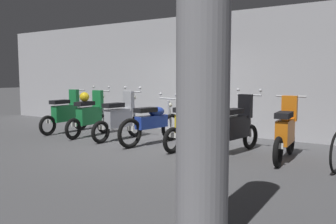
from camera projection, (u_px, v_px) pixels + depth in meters
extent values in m
plane|color=#4C4C4F|center=(145.00, 146.00, 7.92)|extent=(80.00, 80.00, 0.00)
cube|color=#ADADB2|center=(200.00, 74.00, 9.87)|extent=(16.00, 0.30, 3.19)
torus|color=black|center=(81.00, 121.00, 10.25)|extent=(0.09, 0.53, 0.53)
torus|color=black|center=(48.00, 125.00, 9.29)|extent=(0.09, 0.53, 0.53)
cube|color=#197238|center=(65.00, 113.00, 9.74)|extent=(0.22, 0.74, 0.44)
cube|color=#197238|center=(74.00, 98.00, 9.99)|extent=(0.28, 0.12, 0.48)
cube|color=black|center=(60.00, 102.00, 9.58)|extent=(0.24, 0.52, 0.10)
cylinder|color=#B7BABF|center=(78.00, 90.00, 10.09)|extent=(0.56, 0.04, 0.04)
cylinder|color=#B7BABF|center=(79.00, 106.00, 10.17)|extent=(0.06, 0.15, 0.85)
sphere|color=silver|center=(79.00, 95.00, 10.14)|extent=(0.12, 0.12, 0.12)
cube|color=white|center=(48.00, 122.00, 9.30)|extent=(0.16, 0.01, 0.10)
torus|color=black|center=(104.00, 123.00, 9.68)|extent=(0.12, 0.53, 0.53)
torus|color=black|center=(73.00, 129.00, 8.69)|extent=(0.12, 0.53, 0.53)
cube|color=#197238|center=(89.00, 116.00, 9.16)|extent=(0.27, 0.75, 0.44)
cube|color=#197238|center=(98.00, 99.00, 9.42)|extent=(0.29, 0.14, 0.48)
cube|color=black|center=(85.00, 104.00, 8.99)|extent=(0.27, 0.53, 0.10)
cylinder|color=#B7BABF|center=(101.00, 91.00, 9.52)|extent=(0.56, 0.07, 0.04)
sphere|color=#B7BABF|center=(94.00, 87.00, 9.64)|extent=(0.07, 0.07, 0.07)
sphere|color=#B7BABF|center=(109.00, 87.00, 9.38)|extent=(0.07, 0.07, 0.07)
cylinder|color=#B7BABF|center=(103.00, 108.00, 9.60)|extent=(0.07, 0.15, 0.85)
sphere|color=silver|center=(102.00, 96.00, 9.57)|extent=(0.12, 0.12, 0.12)
cube|color=white|center=(74.00, 125.00, 8.70)|extent=(0.16, 0.02, 0.10)
sphere|color=gold|center=(84.00, 97.00, 8.97)|extent=(0.24, 0.24, 0.24)
torus|color=black|center=(135.00, 126.00, 9.10)|extent=(0.14, 0.54, 0.53)
torus|color=black|center=(101.00, 132.00, 8.21)|extent=(0.14, 0.54, 0.53)
cube|color=#9EA0A8|center=(119.00, 118.00, 8.63)|extent=(0.28, 0.75, 0.44)
cube|color=#9EA0A8|center=(129.00, 101.00, 8.86)|extent=(0.29, 0.14, 0.48)
cube|color=black|center=(114.00, 105.00, 8.47)|extent=(0.29, 0.54, 0.10)
cylinder|color=#B7BABF|center=(132.00, 92.00, 8.94)|extent=(0.56, 0.09, 0.04)
sphere|color=#B7BABF|center=(125.00, 88.00, 9.09)|extent=(0.07, 0.07, 0.07)
sphere|color=#B7BABF|center=(140.00, 88.00, 8.77)|extent=(0.07, 0.07, 0.07)
cylinder|color=#B7BABF|center=(134.00, 110.00, 9.03)|extent=(0.07, 0.15, 0.85)
sphere|color=silver|center=(134.00, 98.00, 8.99)|extent=(0.12, 0.12, 0.12)
cube|color=white|center=(101.00, 128.00, 8.22)|extent=(0.16, 0.03, 0.10)
torus|color=black|center=(171.00, 127.00, 8.57)|extent=(0.20, 0.66, 0.65)
torus|color=black|center=(130.00, 133.00, 7.64)|extent=(0.20, 0.66, 0.65)
cube|color=#1E389E|center=(152.00, 122.00, 8.09)|extent=(0.37, 0.86, 0.28)
ellipsoid|color=#1E389E|center=(157.00, 112.00, 8.18)|extent=(0.33, 0.48, 0.22)
cube|color=black|center=(146.00, 110.00, 7.93)|extent=(0.33, 0.55, 0.10)
cylinder|color=#B7BABF|center=(168.00, 99.00, 8.43)|extent=(0.56, 0.14, 0.04)
sphere|color=#B7BABF|center=(161.00, 94.00, 8.60)|extent=(0.07, 0.07, 0.07)
sphere|color=#B7BABF|center=(176.00, 95.00, 8.24)|extent=(0.07, 0.07, 0.07)
cylinder|color=#B7BABF|center=(170.00, 114.00, 8.51)|extent=(0.08, 0.17, 0.65)
sphere|color=silver|center=(170.00, 105.00, 8.48)|extent=(0.12, 0.12, 0.12)
cube|color=white|center=(131.00, 129.00, 7.65)|extent=(0.16, 0.04, 0.10)
torus|color=black|center=(205.00, 133.00, 8.01)|extent=(0.16, 0.54, 0.53)
torus|color=black|center=(172.00, 140.00, 7.14)|extent=(0.16, 0.54, 0.53)
cube|color=gold|center=(190.00, 124.00, 7.55)|extent=(0.31, 0.76, 0.44)
cube|color=gold|center=(199.00, 104.00, 7.77)|extent=(0.29, 0.15, 0.48)
cube|color=black|center=(185.00, 109.00, 7.39)|extent=(0.30, 0.55, 0.10)
cylinder|color=#B7BABF|center=(203.00, 94.00, 7.85)|extent=(0.56, 0.11, 0.04)
sphere|color=#B7BABF|center=(194.00, 89.00, 8.01)|extent=(0.07, 0.07, 0.07)
sphere|color=#B7BABF|center=(213.00, 90.00, 7.67)|extent=(0.07, 0.07, 0.07)
cylinder|color=#B7BABF|center=(204.00, 115.00, 7.93)|extent=(0.07, 0.15, 0.85)
sphere|color=silver|center=(204.00, 101.00, 7.90)|extent=(0.12, 0.12, 0.12)
cube|color=white|center=(173.00, 135.00, 7.15)|extent=(0.16, 0.03, 0.10)
torus|color=black|center=(250.00, 137.00, 7.55)|extent=(0.18, 0.54, 0.53)
torus|color=black|center=(219.00, 144.00, 6.72)|extent=(0.18, 0.54, 0.53)
cube|color=black|center=(236.00, 127.00, 7.11)|extent=(0.34, 0.76, 0.44)
cube|color=black|center=(245.00, 106.00, 7.32)|extent=(0.30, 0.17, 0.48)
cube|color=black|center=(232.00, 112.00, 6.96)|extent=(0.32, 0.55, 0.10)
cylinder|color=#B7BABF|center=(249.00, 95.00, 7.40)|extent=(0.56, 0.13, 0.04)
sphere|color=#B7BABF|center=(238.00, 90.00, 7.57)|extent=(0.07, 0.07, 0.07)
sphere|color=#B7BABF|center=(260.00, 90.00, 7.21)|extent=(0.07, 0.07, 0.07)
cylinder|color=#B7BABF|center=(250.00, 117.00, 7.48)|extent=(0.08, 0.16, 0.85)
sphere|color=silver|center=(250.00, 102.00, 7.45)|extent=(0.12, 0.12, 0.12)
cube|color=white|center=(220.00, 139.00, 6.73)|extent=(0.16, 0.04, 0.10)
torus|color=black|center=(290.00, 141.00, 7.05)|extent=(0.13, 0.54, 0.53)
torus|color=black|center=(278.00, 152.00, 6.04)|extent=(0.13, 0.54, 0.53)
cube|color=orange|center=(285.00, 132.00, 6.52)|extent=(0.28, 0.75, 0.44)
cube|color=orange|center=(289.00, 108.00, 6.78)|extent=(0.29, 0.14, 0.48)
cube|color=black|center=(284.00, 115.00, 6.35)|extent=(0.28, 0.54, 0.10)
cylinder|color=#B7BABF|center=(291.00, 96.00, 6.88)|extent=(0.56, 0.08, 0.04)
cylinder|color=#B7BABF|center=(291.00, 120.00, 6.96)|extent=(0.07, 0.15, 0.85)
sphere|color=silver|center=(291.00, 104.00, 6.93)|extent=(0.12, 0.12, 0.12)
cube|color=white|center=(278.00, 146.00, 6.05)|extent=(0.16, 0.02, 0.10)
cylinder|color=gray|center=(203.00, 70.00, 3.18)|extent=(0.48, 0.48, 3.19)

